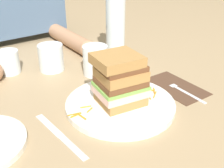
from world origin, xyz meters
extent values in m
plane|color=#9E8460|center=(0.00, 0.00, 0.00)|extent=(3.00, 3.00, 0.00)
cylinder|color=white|center=(0.00, -0.01, 0.01)|extent=(0.28, 0.28, 0.02)
cube|color=#A87A42|center=(0.00, -0.01, 0.03)|extent=(0.12, 0.11, 0.02)
cube|color=beige|center=(0.00, -0.01, 0.05)|extent=(0.13, 0.11, 0.02)
cube|color=#7AB74C|center=(0.00, -0.01, 0.06)|extent=(0.13, 0.11, 0.01)
cube|color=brown|center=(0.00, -0.01, 0.07)|extent=(0.12, 0.11, 0.02)
cube|color=#A87A42|center=(0.00, -0.01, 0.09)|extent=(0.12, 0.11, 0.02)
cube|color=brown|center=(0.00, -0.01, 0.11)|extent=(0.12, 0.10, 0.01)
cube|color=#A87A42|center=(-0.01, -0.01, 0.13)|extent=(0.12, 0.11, 0.03)
cylinder|color=orange|center=(-0.12, 0.00, 0.02)|extent=(0.03, 0.01, 0.00)
cylinder|color=orange|center=(-0.08, 0.02, 0.02)|extent=(0.03, 0.01, 0.00)
cylinder|color=orange|center=(-0.12, 0.01, 0.02)|extent=(0.03, 0.01, 0.00)
cylinder|color=orange|center=(-0.11, -0.01, 0.02)|extent=(0.01, 0.03, 0.00)
cylinder|color=orange|center=(-0.08, 0.00, 0.02)|extent=(0.02, 0.01, 0.00)
cylinder|color=orange|center=(0.08, -0.04, 0.02)|extent=(0.02, 0.03, 0.00)
cylinder|color=orange|center=(0.11, -0.01, 0.02)|extent=(0.01, 0.02, 0.00)
cylinder|color=orange|center=(0.07, -0.03, 0.02)|extent=(0.01, 0.02, 0.00)
cylinder|color=orange|center=(0.08, -0.02, 0.02)|extent=(0.02, 0.02, 0.00)
cylinder|color=orange|center=(0.09, -0.04, 0.02)|extent=(0.03, 0.02, 0.00)
cylinder|color=orange|center=(0.09, -0.01, 0.02)|extent=(0.03, 0.01, 0.00)
cylinder|color=orange|center=(0.10, -0.02, 0.02)|extent=(0.03, 0.01, 0.00)
cylinder|color=orange|center=(0.11, -0.02, 0.02)|extent=(0.02, 0.02, 0.00)
cube|color=#4C3323|center=(0.19, -0.02, 0.00)|extent=(0.11, 0.18, 0.00)
cube|color=silver|center=(0.19, -0.08, 0.00)|extent=(0.01, 0.11, 0.00)
cube|color=silver|center=(0.19, -0.01, 0.00)|extent=(0.02, 0.02, 0.00)
cylinder|color=silver|center=(0.20, 0.01, 0.00)|extent=(0.00, 0.04, 0.00)
cylinder|color=silver|center=(0.20, 0.01, 0.00)|extent=(0.00, 0.04, 0.00)
cylinder|color=silver|center=(0.19, 0.01, 0.00)|extent=(0.00, 0.04, 0.00)
cylinder|color=silver|center=(0.19, 0.01, 0.00)|extent=(0.00, 0.04, 0.00)
cube|color=silver|center=(-0.17, -0.08, 0.00)|extent=(0.02, 0.10, 0.00)
cube|color=silver|center=(-0.18, 0.02, 0.00)|extent=(0.02, 0.11, 0.00)
cylinder|color=white|center=(0.06, 0.19, 0.05)|extent=(0.08, 0.08, 0.09)
cylinder|color=orange|center=(0.06, 0.19, 0.04)|extent=(0.07, 0.07, 0.07)
cylinder|color=silver|center=(0.19, 0.26, 0.11)|extent=(0.07, 0.07, 0.22)
cylinder|color=silver|center=(-0.16, 0.36, 0.04)|extent=(0.07, 0.07, 0.07)
cylinder|color=silver|center=(-0.04, 0.30, 0.04)|extent=(0.08, 0.08, 0.08)
cylinder|color=tan|center=(0.11, 0.45, 0.03)|extent=(0.06, 0.26, 0.06)
sphere|color=tan|center=(0.11, 0.32, 0.03)|extent=(0.06, 0.06, 0.06)
camera|label=1|loc=(-0.38, -0.49, 0.39)|focal=45.27mm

